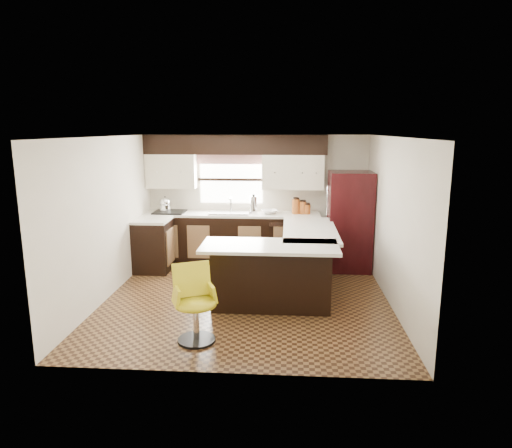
# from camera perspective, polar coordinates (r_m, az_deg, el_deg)

# --- Properties ---
(floor) EXTENTS (4.40, 4.40, 0.00)m
(floor) POSITION_cam_1_polar(r_m,az_deg,el_deg) (7.01, -1.10, -9.14)
(floor) COLOR #49301A
(floor) RESTS_ON ground
(ceiling) EXTENTS (4.40, 4.40, 0.00)m
(ceiling) POSITION_cam_1_polar(r_m,az_deg,el_deg) (6.55, -1.19, 10.86)
(ceiling) COLOR silver
(ceiling) RESTS_ON wall_back
(wall_back) EXTENTS (4.40, 0.00, 4.40)m
(wall_back) POSITION_cam_1_polar(r_m,az_deg,el_deg) (8.84, 0.15, 3.31)
(wall_back) COLOR beige
(wall_back) RESTS_ON floor
(wall_front) EXTENTS (4.40, 0.00, 4.40)m
(wall_front) POSITION_cam_1_polar(r_m,az_deg,el_deg) (4.56, -3.66, -4.92)
(wall_front) COLOR beige
(wall_front) RESTS_ON floor
(wall_left) EXTENTS (0.00, 4.40, 4.40)m
(wall_left) POSITION_cam_1_polar(r_m,az_deg,el_deg) (7.18, -18.08, 0.72)
(wall_left) COLOR beige
(wall_left) RESTS_ON floor
(wall_right) EXTENTS (0.00, 4.40, 4.40)m
(wall_right) POSITION_cam_1_polar(r_m,az_deg,el_deg) (6.82, 16.71, 0.25)
(wall_right) COLOR beige
(wall_right) RESTS_ON floor
(base_cab_back) EXTENTS (3.30, 0.60, 0.90)m
(base_cab_back) POSITION_cam_1_polar(r_m,az_deg,el_deg) (8.73, -2.94, -1.83)
(base_cab_back) COLOR black
(base_cab_back) RESTS_ON floor
(base_cab_left) EXTENTS (0.60, 0.70, 0.90)m
(base_cab_left) POSITION_cam_1_polar(r_m,az_deg,el_deg) (8.39, -12.68, -2.68)
(base_cab_left) COLOR black
(base_cab_left) RESTS_ON floor
(counter_back) EXTENTS (3.30, 0.60, 0.04)m
(counter_back) POSITION_cam_1_polar(r_m,az_deg,el_deg) (8.63, -2.97, 1.22)
(counter_back) COLOR silver
(counter_back) RESTS_ON base_cab_back
(counter_left) EXTENTS (0.60, 0.70, 0.04)m
(counter_left) POSITION_cam_1_polar(r_m,az_deg,el_deg) (8.29, -12.83, 0.49)
(counter_left) COLOR silver
(counter_left) RESTS_ON base_cab_left
(soffit) EXTENTS (3.40, 0.35, 0.36)m
(soffit) POSITION_cam_1_polar(r_m,az_deg,el_deg) (8.61, -2.63, 9.89)
(soffit) COLOR black
(soffit) RESTS_ON wall_back
(upper_cab_left) EXTENTS (0.94, 0.35, 0.64)m
(upper_cab_left) POSITION_cam_1_polar(r_m,az_deg,el_deg) (8.87, -10.50, 6.52)
(upper_cab_left) COLOR beige
(upper_cab_left) RESTS_ON wall_back
(upper_cab_right) EXTENTS (1.14, 0.35, 0.64)m
(upper_cab_right) POSITION_cam_1_polar(r_m,az_deg,el_deg) (8.58, 4.63, 6.51)
(upper_cab_right) COLOR beige
(upper_cab_right) RESTS_ON wall_back
(window_pane) EXTENTS (1.20, 0.02, 0.90)m
(window_pane) POSITION_cam_1_polar(r_m,az_deg,el_deg) (8.82, -3.12, 5.57)
(window_pane) COLOR white
(window_pane) RESTS_ON wall_back
(valance) EXTENTS (1.30, 0.06, 0.18)m
(valance) POSITION_cam_1_polar(r_m,az_deg,el_deg) (8.75, -3.18, 8.08)
(valance) COLOR #D19B93
(valance) RESTS_ON wall_back
(sink) EXTENTS (0.75, 0.45, 0.03)m
(sink) POSITION_cam_1_polar(r_m,az_deg,el_deg) (8.61, -3.32, 1.45)
(sink) COLOR #B2B2B7
(sink) RESTS_ON counter_back
(dishwasher) EXTENTS (0.58, 0.03, 0.78)m
(dishwasher) POSITION_cam_1_polar(r_m,az_deg,el_deg) (8.40, 3.62, -2.53)
(dishwasher) COLOR black
(dishwasher) RESTS_ON floor
(cooktop) EXTENTS (0.58, 0.50, 0.02)m
(cooktop) POSITION_cam_1_polar(r_m,az_deg,el_deg) (8.84, -10.74, 1.50)
(cooktop) COLOR black
(cooktop) RESTS_ON counter_back
(peninsula_long) EXTENTS (0.60, 1.95, 0.90)m
(peninsula_long) POSITION_cam_1_polar(r_m,az_deg,el_deg) (7.44, 6.25, -4.31)
(peninsula_long) COLOR black
(peninsula_long) RESTS_ON floor
(peninsula_return) EXTENTS (1.65, 0.60, 0.90)m
(peninsula_return) POSITION_cam_1_polar(r_m,az_deg,el_deg) (6.51, 1.91, -6.62)
(peninsula_return) COLOR black
(peninsula_return) RESTS_ON floor
(counter_pen_long) EXTENTS (0.84, 1.95, 0.04)m
(counter_pen_long) POSITION_cam_1_polar(r_m,az_deg,el_deg) (7.33, 6.73, -0.76)
(counter_pen_long) COLOR silver
(counter_pen_long) RESTS_ON peninsula_long
(counter_pen_return) EXTENTS (1.89, 0.84, 0.04)m
(counter_pen_return) POSITION_cam_1_polar(r_m,az_deg,el_deg) (6.29, 1.73, -2.80)
(counter_pen_return) COLOR silver
(counter_pen_return) RESTS_ON peninsula_return
(refrigerator) EXTENTS (0.76, 0.73, 1.77)m
(refrigerator) POSITION_cam_1_polar(r_m,az_deg,el_deg) (8.33, 11.59, 0.35)
(refrigerator) COLOR black
(refrigerator) RESTS_ON floor
(bar_chair) EXTENTS (0.66, 0.66, 0.93)m
(bar_chair) POSITION_cam_1_polar(r_m,az_deg,el_deg) (5.53, -7.56, -9.96)
(bar_chair) COLOR gold
(bar_chair) RESTS_ON floor
(kettle) EXTENTS (0.21, 0.21, 0.29)m
(kettle) POSITION_cam_1_polar(r_m,az_deg,el_deg) (8.83, -11.29, 2.51)
(kettle) COLOR silver
(kettle) RESTS_ON cooktop
(percolator) EXTENTS (0.14, 0.14, 0.33)m
(percolator) POSITION_cam_1_polar(r_m,az_deg,el_deg) (8.56, -0.31, 2.41)
(percolator) COLOR silver
(percolator) RESTS_ON counter_back
(mixing_bowl) EXTENTS (0.39, 0.39, 0.07)m
(mixing_bowl) POSITION_cam_1_polar(r_m,az_deg,el_deg) (8.57, 1.68, 1.55)
(mixing_bowl) COLOR white
(mixing_bowl) RESTS_ON counter_back
(canister_large) EXTENTS (0.14, 0.14, 0.28)m
(canister_large) POSITION_cam_1_polar(r_m,az_deg,el_deg) (8.56, 4.99, 2.20)
(canister_large) COLOR #994C1B
(canister_large) RESTS_ON counter_back
(canister_med) EXTENTS (0.13, 0.13, 0.23)m
(canister_med) POSITION_cam_1_polar(r_m,az_deg,el_deg) (8.57, 5.86, 2.03)
(canister_med) COLOR #994C1B
(canister_med) RESTS_ON counter_back
(canister_small) EXTENTS (0.14, 0.14, 0.18)m
(canister_small) POSITION_cam_1_polar(r_m,az_deg,el_deg) (8.58, 6.37, 1.85)
(canister_small) COLOR #994C1B
(canister_small) RESTS_ON counter_back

